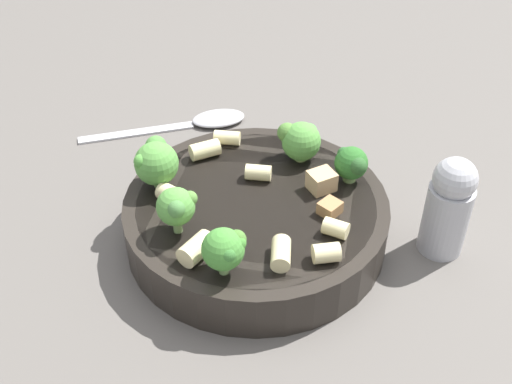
% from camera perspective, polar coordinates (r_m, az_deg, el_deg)
% --- Properties ---
extents(ground_plane, '(2.00, 2.00, 0.00)m').
position_cam_1_polar(ground_plane, '(0.58, 0.00, -3.98)').
color(ground_plane, '#5B5651').
extents(pasta_bowl, '(0.23, 0.23, 0.04)m').
position_cam_1_polar(pasta_bowl, '(0.57, 0.00, -2.19)').
color(pasta_bowl, '#28231E').
rests_on(pasta_bowl, ground_plane).
extents(broccoli_floret_0, '(0.04, 0.04, 0.04)m').
position_cam_1_polar(broccoli_floret_0, '(0.59, 3.93, 4.65)').
color(broccoli_floret_0, '#93B766').
rests_on(broccoli_floret_0, pasta_bowl).
extents(broccoli_floret_1, '(0.03, 0.03, 0.04)m').
position_cam_1_polar(broccoli_floret_1, '(0.48, -2.77, -5.06)').
color(broccoli_floret_1, '#84AD60').
rests_on(broccoli_floret_1, pasta_bowl).
extents(broccoli_floret_2, '(0.03, 0.03, 0.03)m').
position_cam_1_polar(broccoli_floret_2, '(0.57, 8.47, 2.55)').
color(broccoli_floret_2, '#84AD60').
rests_on(broccoli_floret_2, pasta_bowl).
extents(broccoli_floret_3, '(0.04, 0.04, 0.04)m').
position_cam_1_polar(broccoli_floret_3, '(0.56, -8.95, 2.66)').
color(broccoli_floret_3, '#84AD60').
rests_on(broccoli_floret_3, pasta_bowl).
extents(broccoli_floret_4, '(0.03, 0.03, 0.04)m').
position_cam_1_polar(broccoli_floret_4, '(0.51, -7.08, -1.30)').
color(broccoli_floret_4, '#84AD60').
rests_on(broccoli_floret_4, pasta_bowl).
extents(rigatoni_0, '(0.02, 0.02, 0.02)m').
position_cam_1_polar(rigatoni_0, '(0.55, -7.63, -0.21)').
color(rigatoni_0, beige).
rests_on(rigatoni_0, pasta_bowl).
extents(rigatoni_1, '(0.03, 0.03, 0.02)m').
position_cam_1_polar(rigatoni_1, '(0.60, -4.56, 3.77)').
color(rigatoni_1, beige).
rests_on(rigatoni_1, pasta_bowl).
extents(rigatoni_2, '(0.03, 0.03, 0.02)m').
position_cam_1_polar(rigatoni_2, '(0.50, 2.23, -5.47)').
color(rigatoni_2, beige).
rests_on(rigatoni_2, pasta_bowl).
extents(rigatoni_3, '(0.02, 0.02, 0.01)m').
position_cam_1_polar(rigatoni_3, '(0.52, 6.83, -3.52)').
color(rigatoni_3, beige).
rests_on(rigatoni_3, pasta_bowl).
extents(rigatoni_4, '(0.03, 0.02, 0.01)m').
position_cam_1_polar(rigatoni_4, '(0.57, 0.21, 1.74)').
color(rigatoni_4, beige).
rests_on(rigatoni_4, pasta_bowl).
extents(rigatoni_5, '(0.03, 0.03, 0.02)m').
position_cam_1_polar(rigatoni_5, '(0.50, 6.26, -5.41)').
color(rigatoni_5, beige).
rests_on(rigatoni_5, pasta_bowl).
extents(rigatoni_6, '(0.02, 0.03, 0.02)m').
position_cam_1_polar(rigatoni_6, '(0.50, -5.62, -4.89)').
color(rigatoni_6, beige).
rests_on(rigatoni_6, pasta_bowl).
extents(rigatoni_7, '(0.03, 0.02, 0.01)m').
position_cam_1_polar(rigatoni_7, '(0.62, -2.59, 4.84)').
color(rigatoni_7, beige).
rests_on(rigatoni_7, pasta_bowl).
extents(chicken_chunk_0, '(0.02, 0.02, 0.01)m').
position_cam_1_polar(chicken_chunk_0, '(0.54, 6.58, -1.41)').
color(chicken_chunk_0, '#A87A4C').
rests_on(chicken_chunk_0, pasta_bowl).
extents(chicken_chunk_1, '(0.03, 0.03, 0.02)m').
position_cam_1_polar(chicken_chunk_1, '(0.57, 5.85, 0.98)').
color(chicken_chunk_1, tan).
rests_on(chicken_chunk_1, pasta_bowl).
extents(pepper_shaker, '(0.04, 0.04, 0.10)m').
position_cam_1_polar(pepper_shaker, '(0.56, 16.74, -1.20)').
color(pepper_shaker, '#B2B2B7').
rests_on(pepper_shaker, ground_plane).
extents(spoon, '(0.14, 0.16, 0.01)m').
position_cam_1_polar(spoon, '(0.73, -5.23, 6.23)').
color(spoon, silver).
rests_on(spoon, ground_plane).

